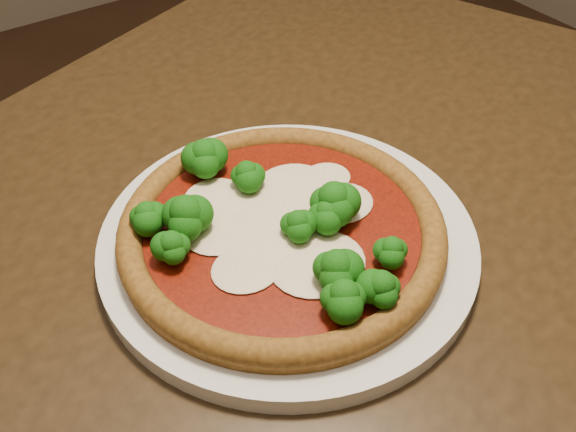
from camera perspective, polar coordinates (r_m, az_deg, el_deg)
dining_table at (r=0.71m, az=2.78°, el=-5.69°), size 1.31×1.19×0.75m
plate at (r=0.60m, az=0.00°, el=-2.18°), size 0.35×0.35×0.02m
pizza at (r=0.57m, az=-0.68°, el=-1.03°), size 0.30×0.30×0.06m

